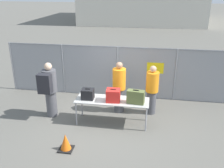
% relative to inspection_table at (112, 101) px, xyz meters
% --- Properties ---
extents(ground_plane, '(120.00, 120.00, 0.00)m').
position_rel_inspection_table_xyz_m(ground_plane, '(-0.15, 0.05, -0.72)').
color(ground_plane, '#605E56').
extents(fence_section, '(8.50, 0.07, 1.94)m').
position_rel_inspection_table_xyz_m(fence_section, '(-0.14, 2.04, 0.30)').
color(fence_section, gray).
rests_on(fence_section, ground_plane).
extents(inspection_table, '(2.20, 0.74, 0.78)m').
position_rel_inspection_table_xyz_m(inspection_table, '(0.00, 0.00, 0.00)').
color(inspection_table, '#B2B2AD').
rests_on(inspection_table, ground_plane).
extents(suitcase_black, '(0.37, 0.32, 0.34)m').
position_rel_inspection_table_xyz_m(suitcase_black, '(-0.74, -0.04, 0.21)').
color(suitcase_black, black).
rests_on(suitcase_black, inspection_table).
extents(suitcase_red, '(0.43, 0.38, 0.39)m').
position_rel_inspection_table_xyz_m(suitcase_red, '(0.04, -0.07, 0.24)').
color(suitcase_red, red).
rests_on(suitcase_red, inspection_table).
extents(suitcase_olive, '(0.53, 0.28, 0.42)m').
position_rel_inspection_table_xyz_m(suitcase_olive, '(0.71, -0.10, 0.25)').
color(suitcase_olive, '#566033').
rests_on(suitcase_olive, inspection_table).
extents(traveler_hooded, '(0.44, 0.69, 1.80)m').
position_rel_inspection_table_xyz_m(traveler_hooded, '(-2.01, 0.08, 0.26)').
color(traveler_hooded, '#4C4C51').
rests_on(traveler_hooded, ground_plane).
extents(security_worker_near, '(0.43, 0.43, 1.73)m').
position_rel_inspection_table_xyz_m(security_worker_near, '(0.10, 0.79, 0.17)').
color(security_worker_near, '#4C4C51').
rests_on(security_worker_near, ground_plane).
extents(security_worker_far, '(0.41, 0.41, 1.65)m').
position_rel_inspection_table_xyz_m(security_worker_far, '(1.16, 0.85, 0.13)').
color(security_worker_far, '#4C4C51').
rests_on(security_worker_far, ground_plane).
extents(utility_trailer, '(4.27, 2.04, 0.66)m').
position_rel_inspection_table_xyz_m(utility_trailer, '(2.03, 3.54, -0.34)').
color(utility_trailer, '#4C6B47').
rests_on(utility_trailer, ground_plane).
extents(traffic_cone, '(0.36, 0.36, 0.46)m').
position_rel_inspection_table_xyz_m(traffic_cone, '(-0.96, -1.56, -0.52)').
color(traffic_cone, black).
rests_on(traffic_cone, ground_plane).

